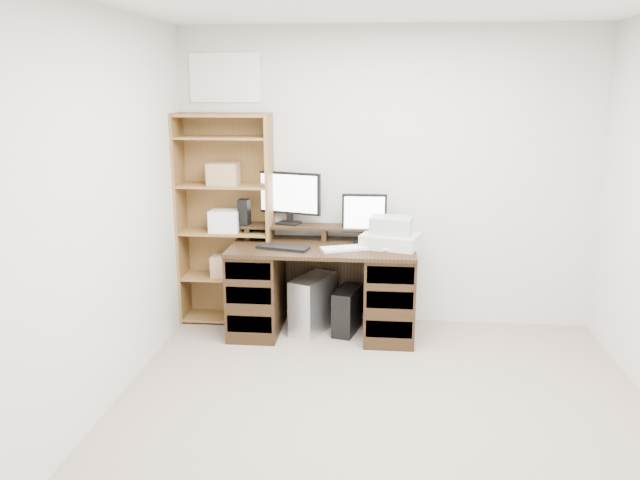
# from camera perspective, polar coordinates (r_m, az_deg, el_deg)

# --- Properties ---
(room) EXTENTS (3.54, 4.04, 2.54)m
(room) POSITION_cam_1_polar(r_m,az_deg,el_deg) (3.34, 6.12, 0.61)
(room) COLOR gray
(room) RESTS_ON ground
(desk) EXTENTS (1.50, 0.70, 0.75)m
(desk) POSITION_cam_1_polar(r_m,az_deg,el_deg) (5.17, 0.23, -4.39)
(desk) COLOR black
(desk) RESTS_ON ground
(riser_shelf) EXTENTS (1.40, 0.22, 0.12)m
(riser_shelf) POSITION_cam_1_polar(r_m,az_deg,el_deg) (5.25, 0.45, 1.03)
(riser_shelf) COLOR black
(riser_shelf) RESTS_ON desk
(monitor_wide) EXTENTS (0.54, 0.21, 0.44)m
(monitor_wide) POSITION_cam_1_polar(r_m,az_deg,el_deg) (5.29, -2.81, 4.13)
(monitor_wide) COLOR black
(monitor_wide) RESTS_ON riser_shelf
(monitor_small) EXTENTS (0.37, 0.14, 0.40)m
(monitor_small) POSITION_cam_1_polar(r_m,az_deg,el_deg) (5.16, 4.06, 2.20)
(monitor_small) COLOR black
(monitor_small) RESTS_ON desk
(speaker) EXTENTS (0.10, 0.10, 0.22)m
(speaker) POSITION_cam_1_polar(r_m,az_deg,el_deg) (5.30, -6.93, 2.55)
(speaker) COLOR black
(speaker) RESTS_ON riser_shelf
(keyboard_black) EXTENTS (0.44, 0.23, 0.02)m
(keyboard_black) POSITION_cam_1_polar(r_m,az_deg,el_deg) (4.98, -3.41, -0.69)
(keyboard_black) COLOR black
(keyboard_black) RESTS_ON desk
(keyboard_white) EXTENTS (0.48, 0.29, 0.02)m
(keyboard_white) POSITION_cam_1_polar(r_m,az_deg,el_deg) (4.96, 2.72, -0.74)
(keyboard_white) COLOR white
(keyboard_white) RESTS_ON desk
(mouse) EXTENTS (0.10, 0.09, 0.03)m
(mouse) POSITION_cam_1_polar(r_m,az_deg,el_deg) (4.92, 6.17, -0.85)
(mouse) COLOR silver
(mouse) RESTS_ON desk
(printer) EXTENTS (0.51, 0.44, 0.11)m
(printer) POSITION_cam_1_polar(r_m,az_deg,el_deg) (5.05, 6.49, -0.04)
(printer) COLOR beige
(printer) RESTS_ON desk
(basket) EXTENTS (0.36, 0.28, 0.14)m
(basket) POSITION_cam_1_polar(r_m,az_deg,el_deg) (5.02, 6.52, 1.33)
(basket) COLOR #A5AAB0
(basket) RESTS_ON printer
(tower_silver) EXTENTS (0.38, 0.52, 0.47)m
(tower_silver) POSITION_cam_1_polar(r_m,az_deg,el_deg) (5.26, -0.66, -5.85)
(tower_silver) COLOR silver
(tower_silver) RESTS_ON ground
(tower_black) EXTENTS (0.24, 0.40, 0.38)m
(tower_black) POSITION_cam_1_polar(r_m,az_deg,el_deg) (5.25, 2.48, -6.46)
(tower_black) COLOR black
(tower_black) RESTS_ON ground
(bookshelf) EXTENTS (0.80, 0.30, 1.80)m
(bookshelf) POSITION_cam_1_polar(r_m,az_deg,el_deg) (5.38, -8.60, 2.00)
(bookshelf) COLOR olive
(bookshelf) RESTS_ON ground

